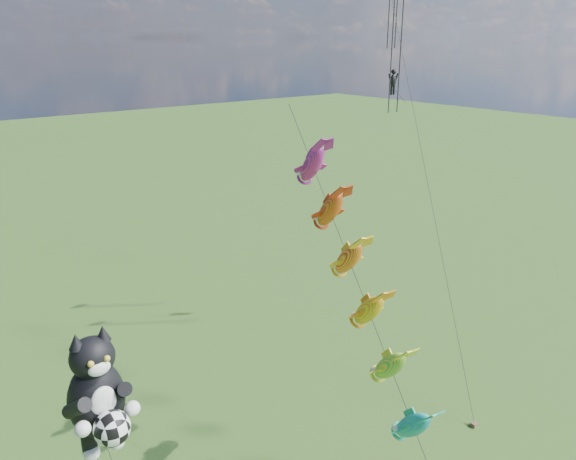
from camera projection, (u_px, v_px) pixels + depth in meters
cat_kite_rig at (98, 395)px, 21.51m from camera, size 2.53×4.16×10.42m
fish_windsock_rig at (359, 285)px, 26.09m from camera, size 3.41×15.68×17.34m
parafoil_rig at (396, 59)px, 38.87m from camera, size 8.86×15.68×27.33m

